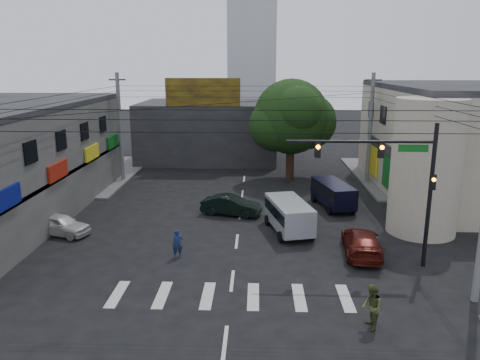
# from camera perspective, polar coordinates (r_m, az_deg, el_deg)

# --- Properties ---
(ground) EXTENTS (160.00, 160.00, 0.00)m
(ground) POSITION_cam_1_polar(r_m,az_deg,el_deg) (25.13, -0.59, -9.16)
(ground) COLOR black
(ground) RESTS_ON ground
(sidewalk_far_left) EXTENTS (16.00, 16.00, 0.15)m
(sidewalk_far_left) POSITION_cam_1_polar(r_m,az_deg,el_deg) (46.35, -22.30, 0.71)
(sidewalk_far_left) COLOR #514F4C
(sidewalk_far_left) RESTS_ON ground
(sidewalk_far_right) EXTENTS (16.00, 16.00, 0.15)m
(sidewalk_far_right) POSITION_cam_1_polar(r_m,az_deg,el_deg) (45.49, 23.85, 0.33)
(sidewalk_far_right) COLOR #514F4C
(sidewalk_far_right) RESTS_ON ground
(building_right) EXTENTS (14.00, 18.00, 8.00)m
(building_right) POSITION_cam_1_polar(r_m,az_deg,el_deg) (40.27, 26.95, 4.07)
(building_right) COLOR #A19380
(building_right) RESTS_ON ground
(corner_column) EXTENTS (4.00, 4.00, 8.00)m
(corner_column) POSITION_cam_1_polar(r_m,az_deg,el_deg) (29.42, 21.72, 1.46)
(corner_column) COLOR #A19380
(corner_column) RESTS_ON ground
(building_far) EXTENTS (14.00, 10.00, 6.00)m
(building_far) POSITION_cam_1_polar(r_m,az_deg,el_deg) (49.82, -3.82, 6.02)
(building_far) COLOR #232326
(building_far) RESTS_ON ground
(billboard) EXTENTS (7.00, 0.30, 2.60)m
(billboard) POSITION_cam_1_polar(r_m,az_deg,el_deg) (44.55, -4.56, 10.62)
(billboard) COLOR olive
(billboard) RESTS_ON building_far
(street_tree) EXTENTS (6.40, 6.40, 8.70)m
(street_tree) POSITION_cam_1_polar(r_m,az_deg,el_deg) (40.42, 6.25, 7.65)
(street_tree) COLOR black
(street_tree) RESTS_ON ground
(traffic_gantry) EXTENTS (7.10, 0.35, 7.20)m
(traffic_gantry) POSITION_cam_1_polar(r_m,az_deg,el_deg) (23.62, 18.58, 0.91)
(traffic_gantry) COLOR black
(traffic_gantry) RESTS_ON ground
(utility_pole_far_left) EXTENTS (0.32, 0.32, 9.20)m
(utility_pole_far_left) POSITION_cam_1_polar(r_m,az_deg,el_deg) (41.10, -14.40, 6.17)
(utility_pole_far_left) COLOR #59595B
(utility_pole_far_left) RESTS_ON ground
(utility_pole_far_right) EXTENTS (0.32, 0.32, 9.20)m
(utility_pole_far_right) POSITION_cam_1_polar(r_m,az_deg,el_deg) (40.54, 15.57, 5.99)
(utility_pole_far_right) COLOR #59595B
(utility_pole_far_right) RESTS_ON ground
(dark_sedan) EXTENTS (3.33, 4.66, 1.31)m
(dark_sedan) POSITION_cam_1_polar(r_m,az_deg,el_deg) (31.36, -1.08, -3.12)
(dark_sedan) COLOR black
(dark_sedan) RESTS_ON ground
(white_compact) EXTENTS (3.57, 4.49, 1.24)m
(white_compact) POSITION_cam_1_polar(r_m,az_deg,el_deg) (29.78, -21.04, -5.10)
(white_compact) COLOR silver
(white_compact) RESTS_ON ground
(maroon_sedan) EXTENTS (2.73, 4.94, 1.33)m
(maroon_sedan) POSITION_cam_1_polar(r_m,az_deg,el_deg) (25.89, 14.62, -7.33)
(maroon_sedan) COLOR #450E09
(maroon_sedan) RESTS_ON ground
(silver_minivan) EXTENTS (5.30, 3.87, 1.92)m
(silver_minivan) POSITION_cam_1_polar(r_m,az_deg,el_deg) (28.24, 5.98, -4.50)
(silver_minivan) COLOR #AFB1B7
(silver_minivan) RESTS_ON ground
(navy_van) EXTENTS (5.25, 3.75, 1.79)m
(navy_van) POSITION_cam_1_polar(r_m,az_deg,el_deg) (33.52, 11.27, -1.84)
(navy_van) COLOR black
(navy_van) RESTS_ON ground
(traffic_officer) EXTENTS (0.74, 0.65, 1.51)m
(traffic_officer) POSITION_cam_1_polar(r_m,az_deg,el_deg) (24.80, -7.63, -7.73)
(traffic_officer) COLOR #142248
(traffic_officer) RESTS_ON ground
(pedestrian_olive) EXTENTS (0.94, 0.76, 1.81)m
(pedestrian_olive) POSITION_cam_1_polar(r_m,az_deg,el_deg) (19.03, 15.73, -14.72)
(pedestrian_olive) COLOR #3E4922
(pedestrian_olive) RESTS_ON ground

